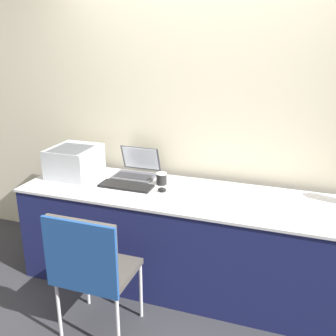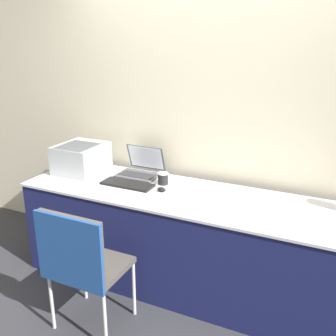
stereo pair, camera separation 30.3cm
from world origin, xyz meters
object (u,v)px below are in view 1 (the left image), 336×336
(laptop_left, at_px, (136,170))
(external_keyboard, at_px, (126,186))
(coffee_cup, at_px, (162,179))
(mouse, at_px, (162,190))
(chair, at_px, (89,263))
(printer, at_px, (74,160))

(laptop_left, distance_m, external_keyboard, 0.28)
(external_keyboard, height_order, coffee_cup, coffee_cup)
(coffee_cup, bearing_deg, mouse, -68.32)
(external_keyboard, relative_size, coffee_cup, 4.51)
(mouse, bearing_deg, external_keyboard, 179.52)
(mouse, height_order, chair, chair)
(laptop_left, xyz_separation_m, coffee_cup, (0.28, -0.12, -0.00))
(coffee_cup, xyz_separation_m, chair, (-0.15, -0.93, -0.26))
(printer, distance_m, chair, 1.15)
(printer, xyz_separation_m, laptop_left, (0.51, 0.16, -0.08))
(coffee_cup, xyz_separation_m, mouse, (0.06, -0.16, -0.03))
(printer, distance_m, mouse, 0.86)
(coffee_cup, bearing_deg, laptop_left, 156.26)
(external_keyboard, xyz_separation_m, chair, (0.10, -0.78, -0.23))
(laptop_left, bearing_deg, printer, -162.24)
(chair, bearing_deg, external_keyboard, 97.32)
(chair, bearing_deg, mouse, 74.88)
(laptop_left, height_order, mouse, laptop_left)
(printer, xyz_separation_m, coffee_cup, (0.78, 0.04, -0.09))
(printer, relative_size, chair, 0.45)
(chair, bearing_deg, laptop_left, 96.99)
(mouse, bearing_deg, coffee_cup, 111.68)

